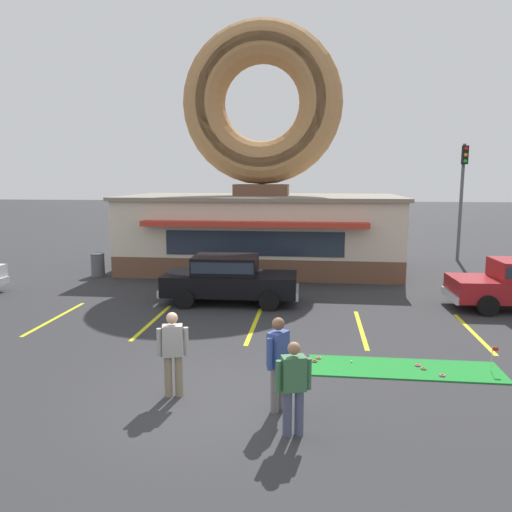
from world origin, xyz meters
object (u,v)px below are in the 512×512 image
object	(u,v)px
putting_flag_pin	(494,353)
pedestrian_blue_sweater_man	(278,359)
car_black	(229,277)
golf_ball	(351,361)
trash_bin	(98,264)
pedestrian_hooded_kid	(173,350)
traffic_light_pole	(462,187)
pedestrian_leather_jacket_man	(294,384)

from	to	relation	value
putting_flag_pin	pedestrian_blue_sweater_man	xyz separation A→B (m)	(-4.49, -2.30, 0.53)
car_black	pedestrian_blue_sweater_man	size ratio (longest dim) A/B	2.65
golf_ball	trash_bin	size ratio (longest dim) A/B	0.04
golf_ball	pedestrian_hooded_kid	world-z (taller)	pedestrian_hooded_kid
pedestrian_blue_sweater_man	traffic_light_pole	xyz separation A→B (m)	(7.84, 17.45, 2.74)
car_black	pedestrian_hooded_kid	xyz separation A→B (m)	(0.18, -7.26, 0.05)
trash_bin	car_black	bearing A→B (deg)	-31.57
pedestrian_hooded_kid	traffic_light_pole	xyz separation A→B (m)	(9.87, 17.10, 2.79)
pedestrian_leather_jacket_man	traffic_light_pole	xyz separation A→B (m)	(7.53, 18.31, 2.84)
pedestrian_hooded_kid	trash_bin	bearing A→B (deg)	120.32
putting_flag_pin	trash_bin	bearing A→B (deg)	144.81
car_black	golf_ball	bearing A→B (deg)	-54.17
trash_bin	pedestrian_leather_jacket_man	bearing A→B (deg)	-54.33
pedestrian_hooded_kid	trash_bin	xyz separation A→B (m)	(-6.52, 11.15, -0.42)
putting_flag_pin	pedestrian_blue_sweater_man	distance (m)	5.07
car_black	trash_bin	size ratio (longest dim) A/B	4.72
car_black	pedestrian_blue_sweater_man	xyz separation A→B (m)	(2.22, -7.60, 0.09)
pedestrian_blue_sweater_man	trash_bin	size ratio (longest dim) A/B	1.78
golf_ball	trash_bin	bearing A→B (deg)	138.04
pedestrian_hooded_kid	pedestrian_leather_jacket_man	distance (m)	2.64
traffic_light_pole	golf_ball	bearing A→B (deg)	-112.96
putting_flag_pin	trash_bin	world-z (taller)	trash_bin
traffic_light_pole	trash_bin	bearing A→B (deg)	-160.03
putting_flag_pin	pedestrian_hooded_kid	xyz separation A→B (m)	(-6.52, -1.95, 0.48)
putting_flag_pin	pedestrian_hooded_kid	distance (m)	6.82
pedestrian_blue_sweater_man	golf_ball	bearing A→B (deg)	58.88
pedestrian_hooded_kid	traffic_light_pole	size ratio (longest dim) A/B	0.29
golf_ball	pedestrian_blue_sweater_man	distance (m)	3.03
putting_flag_pin	traffic_light_pole	world-z (taller)	traffic_light_pole
putting_flag_pin	car_black	xyz separation A→B (m)	(-6.71, 5.30, 0.43)
car_black	pedestrian_blue_sweater_man	distance (m)	7.92
putting_flag_pin	pedestrian_blue_sweater_man	bearing A→B (deg)	-152.85
pedestrian_leather_jacket_man	pedestrian_hooded_kid	bearing A→B (deg)	152.85
pedestrian_blue_sweater_man	traffic_light_pole	world-z (taller)	traffic_light_pole
putting_flag_pin	traffic_light_pole	distance (m)	15.86
car_black	pedestrian_hooded_kid	bearing A→B (deg)	-88.54
pedestrian_blue_sweater_man	traffic_light_pole	bearing A→B (deg)	65.81
golf_ball	car_black	world-z (taller)	car_black
putting_flag_pin	pedestrian_leather_jacket_man	size ratio (longest dim) A/B	0.35
golf_ball	pedestrian_blue_sweater_man	xyz separation A→B (m)	(-1.49, -2.47, 0.92)
car_black	traffic_light_pole	bearing A→B (deg)	44.40
putting_flag_pin	pedestrian_hooded_kid	bearing A→B (deg)	-163.33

